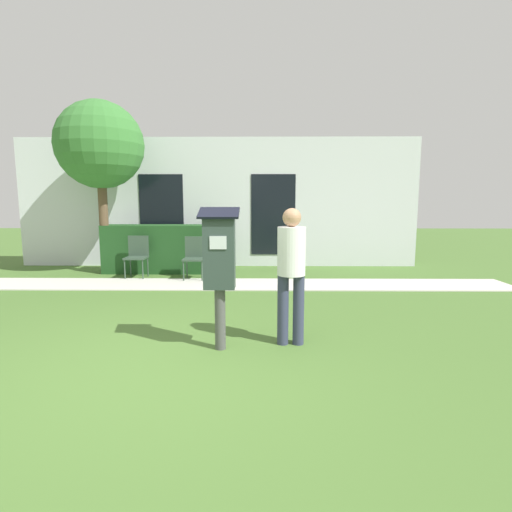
{
  "coord_description": "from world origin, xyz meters",
  "views": [
    {
      "loc": [
        1.09,
        -3.63,
        1.67
      ],
      "look_at": [
        1.04,
        0.77,
        1.05
      ],
      "focal_mm": 28.0,
      "sensor_mm": 36.0,
      "label": 1
    }
  ],
  "objects_px": {
    "outdoor_chair_left": "(137,253)",
    "outdoor_chair_middle": "(195,254)",
    "parking_meter": "(219,260)",
    "person_standing": "(291,266)"
  },
  "relations": [
    {
      "from": "person_standing",
      "to": "outdoor_chair_middle",
      "type": "relative_size",
      "value": 1.76
    },
    {
      "from": "person_standing",
      "to": "outdoor_chair_left",
      "type": "distance_m",
      "value": 5.05
    },
    {
      "from": "parking_meter",
      "to": "outdoor_chair_middle",
      "type": "bearing_deg",
      "value": 103.24
    },
    {
      "from": "parking_meter",
      "to": "person_standing",
      "type": "distance_m",
      "value": 0.82
    },
    {
      "from": "outdoor_chair_middle",
      "to": "outdoor_chair_left",
      "type": "bearing_deg",
      "value": -165.17
    },
    {
      "from": "outdoor_chair_middle",
      "to": "person_standing",
      "type": "bearing_deg",
      "value": -43.19
    },
    {
      "from": "parking_meter",
      "to": "outdoor_chair_middle",
      "type": "relative_size",
      "value": 1.77
    },
    {
      "from": "outdoor_chair_left",
      "to": "outdoor_chair_middle",
      "type": "relative_size",
      "value": 1.0
    },
    {
      "from": "outdoor_chair_left",
      "to": "person_standing",
      "type": "bearing_deg",
      "value": -49.56
    },
    {
      "from": "parking_meter",
      "to": "outdoor_chair_left",
      "type": "relative_size",
      "value": 1.77
    }
  ]
}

